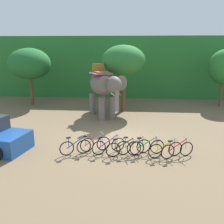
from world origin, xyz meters
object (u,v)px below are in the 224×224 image
tree_left (123,61)px  bike_purple (108,146)px  tree_right (224,67)px  tree_center (30,64)px  tree_center_right (115,65)px  bike_pink (94,144)px  bike_red (177,150)px  bike_yellow (165,149)px  elephant (104,87)px  bike_white (133,146)px  bike_green (147,147)px  bike_blue (77,146)px  bike_black (124,148)px

tree_left → bike_purple: tree_left is taller
tree_left → tree_right: 8.47m
tree_center → tree_center_right: bearing=2.3°
bike_pink → bike_purple: size_ratio=1.01×
tree_left → bike_red: (2.79, -8.22, -3.52)m
tree_left → bike_yellow: tree_left is taller
elephant → bike_white: size_ratio=2.46×
tree_center_right → tree_left: size_ratio=0.93×
tree_right → bike_green: tree_right is taller
bike_white → bike_yellow: bearing=-8.6°
elephant → bike_blue: 6.50m
tree_left → elephant: 2.89m
bike_purple → bike_white: size_ratio=0.93×
elephant → bike_purple: bearing=-81.6°
tree_left → bike_red: bearing=-71.2°
tree_center → bike_blue: 11.76m
bike_blue → bike_pink: size_ratio=0.98×
tree_center → tree_right: (16.11, 0.69, -0.21)m
bike_green → bike_yellow: size_ratio=1.02×
bike_pink → elephant: bearing=91.6°
bike_black → bike_yellow: 1.94m
tree_left → bike_black: size_ratio=3.06×
bike_blue → bike_yellow: bearing=-0.8°
bike_yellow → bike_blue: bearing=179.2°
bike_blue → bike_red: bearing=-0.7°
bike_purple → bike_blue: bearing=-173.4°
bike_yellow → tree_center: bearing=136.5°
tree_left → bike_white: tree_left is taller
elephant → bike_yellow: elephant is taller
tree_center_right → bike_green: size_ratio=2.84×
tree_center_right → bike_yellow: size_ratio=2.89×
bike_black → bike_yellow: size_ratio=1.02×
bike_blue → bike_yellow: same height
bike_black → bike_red: (2.47, 0.04, 0.00)m
tree_center_right → tree_right: size_ratio=1.00×
bike_blue → bike_red: same height
bike_red → tree_center_right: bearing=109.4°
tree_center → bike_white: 13.23m
bike_blue → bike_pink: bearing=18.8°
bike_red → bike_yellow: bearing=179.9°
bike_purple → bike_black: same height
tree_left → bike_black: (0.32, -8.26, -3.52)m
bike_red → bike_blue: bearing=179.3°
tree_center → tree_left: (7.94, -1.45, 0.38)m
tree_center_right → bike_black: size_ratio=2.84×
bike_purple → bike_yellow: size_ratio=0.94×
tree_right → bike_yellow: (-5.92, -10.36, -2.92)m
tree_center → bike_yellow: 14.39m
tree_right → bike_red: bearing=-117.5°
bike_pink → bike_black: same height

